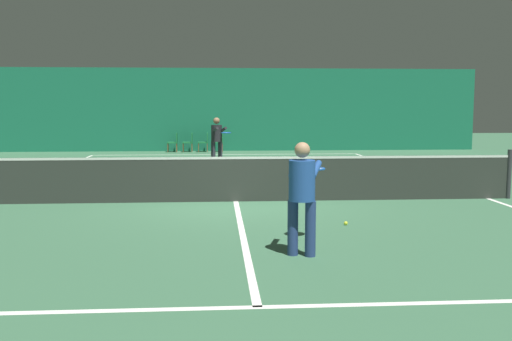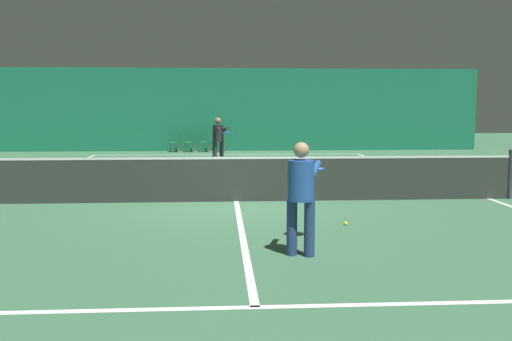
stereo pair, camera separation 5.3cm
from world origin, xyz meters
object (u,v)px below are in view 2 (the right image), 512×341
(courtside_chair_0, at_px, (176,141))
(player_far, at_px, (219,137))
(courtside_chair_2, at_px, (206,141))
(tennis_net, at_px, (236,178))
(courtside_chair_1, at_px, (191,141))
(courtside_chair_3, at_px, (222,141))
(tennis_ball, at_px, (346,223))
(player_near, at_px, (302,190))

(courtside_chair_0, bearing_deg, player_far, 18.38)
(player_far, bearing_deg, courtside_chair_2, 166.82)
(courtside_chair_0, height_order, courtside_chair_2, same)
(tennis_net, relative_size, courtside_chair_1, 14.29)
(courtside_chair_0, height_order, courtside_chair_1, same)
(courtside_chair_2, distance_m, courtside_chair_3, 0.67)
(courtside_chair_2, bearing_deg, tennis_ball, 9.62)
(courtside_chair_2, bearing_deg, tennis_net, 3.95)
(courtside_chair_1, height_order, courtside_chair_3, same)
(courtside_chair_1, distance_m, tennis_ball, 16.29)
(courtside_chair_2, bearing_deg, player_near, 5.36)
(courtside_chair_0, distance_m, courtside_chair_2, 1.35)
(player_far, bearing_deg, player_near, -13.33)
(tennis_net, height_order, courtside_chair_0, tennis_net)
(courtside_chair_3, bearing_deg, player_far, -1.29)
(courtside_chair_2, relative_size, tennis_ball, 12.73)
(courtside_chair_1, relative_size, courtside_chair_3, 1.00)
(player_near, height_order, player_far, player_far)
(player_near, height_order, courtside_chair_0, player_near)
(courtside_chair_2, bearing_deg, courtside_chair_0, -90.00)
(tennis_net, xyz_separation_m, courtside_chair_1, (-1.60, 13.39, -0.03))
(player_far, distance_m, courtside_chair_1, 5.84)
(tennis_net, relative_size, tennis_ball, 181.82)
(player_near, height_order, courtside_chair_2, player_near)
(courtside_chair_0, relative_size, courtside_chair_1, 1.00)
(tennis_net, xyz_separation_m, courtside_chair_0, (-2.27, 13.39, -0.03))
(tennis_net, xyz_separation_m, tennis_ball, (1.78, -2.54, -0.48))
(player_near, relative_size, courtside_chair_0, 1.82)
(player_near, xyz_separation_m, tennis_ball, (1.03, 1.87, -0.86))
(courtside_chair_2, xyz_separation_m, tennis_ball, (2.70, -15.93, -0.45))
(courtside_chair_2, height_order, tennis_ball, courtside_chair_2)
(player_far, xyz_separation_m, courtside_chair_0, (-1.89, 5.69, -0.46))
(courtside_chair_2, distance_m, tennis_ball, 16.16)
(courtside_chair_1, xyz_separation_m, courtside_chair_2, (0.67, 0.00, 0.00))
(player_near, distance_m, player_far, 12.16)
(tennis_net, distance_m, player_near, 4.49)
(courtside_chair_0, height_order, courtside_chair_3, same)
(player_far, bearing_deg, courtside_chair_3, 160.06)
(player_near, height_order, tennis_ball, player_near)
(courtside_chair_1, height_order, courtside_chair_2, same)
(tennis_net, height_order, player_far, player_far)
(player_far, relative_size, courtside_chair_2, 1.93)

